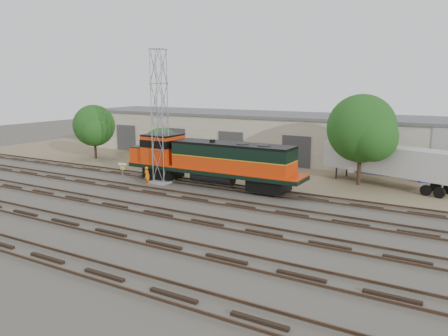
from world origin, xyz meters
The scene contains 13 objects.
ground centered at (0.00, 0.00, 0.00)m, with size 140.00×140.00×0.00m, color #47423A.
dirt_strip centered at (0.00, 15.00, 0.01)m, with size 80.00×16.00×0.02m, color #726047.
tracks centered at (0.00, -3.00, 0.08)m, with size 80.00×20.40×0.28m.
warehouse centered at (0.04, 22.98, 2.65)m, with size 58.40×10.40×5.30m.
locomotive centered at (-1.41, 6.00, 2.31)m, with size 16.70×2.93×4.01m.
signal_tower centered at (-5.87, 4.87, 5.72)m, with size 1.73×1.73×11.75m.
sign_post centered at (-8.49, 2.71, 1.38)m, with size 0.80×0.18×1.97m.
worker centered at (-6.49, 3.62, 0.82)m, with size 0.60×0.39×1.64m, color orange.
semi_trailer centered at (12.13, 13.81, 2.22)m, with size 11.61×5.61×3.52m.
dumpster_blue centered at (14.90, 17.52, 0.75)m, with size 1.60×1.50×1.50m, color navy.
tree_west centered at (-20.59, 11.12, 3.83)m, with size 5.14×4.89×6.40m.
tree_mid centered at (-10.84, 11.43, 1.83)m, with size 4.64×4.41×4.41m.
tree_east centered at (10.09, 12.70, 4.88)m, with size 6.22×5.92×8.00m.
Camera 1 is at (18.38, -25.67, 8.87)m, focal length 35.00 mm.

